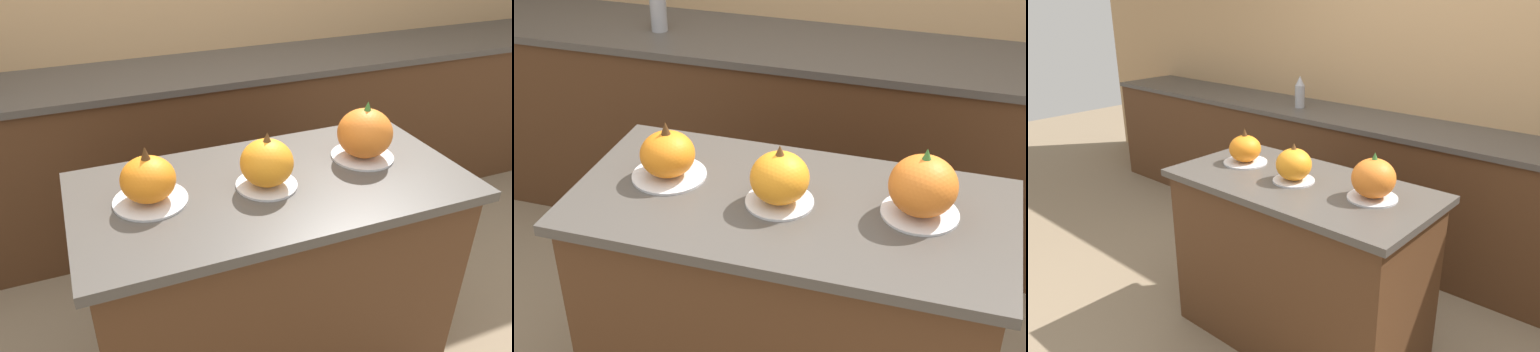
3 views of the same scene
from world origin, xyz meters
TOP-DOWN VIEW (x-y plane):
  - kitchen_island at (0.00, 0.00)m, footprint 1.32×0.66m
  - back_counter at (0.00, 1.21)m, footprint 6.00×0.60m
  - pumpkin_cake_left at (-0.40, 0.03)m, footprint 0.23×0.23m
  - pumpkin_cake_center at (-0.03, -0.01)m, footprint 0.20×0.20m
  - pumpkin_cake_right at (0.37, 0.05)m, footprint 0.23×0.23m

SIDE VIEW (x-z plane):
  - kitchen_island at x=0.00m, z-range 0.00..0.90m
  - back_counter at x=0.00m, z-range 0.00..0.93m
  - pumpkin_cake_left at x=-0.40m, z-range 0.88..1.07m
  - pumpkin_cake_center at x=-0.03m, z-range 0.89..1.08m
  - pumpkin_cake_right at x=0.37m, z-range 0.88..1.10m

